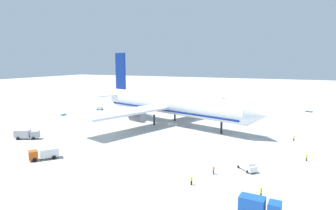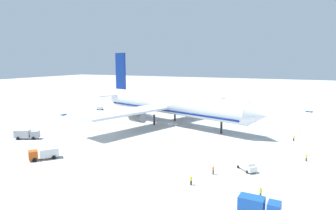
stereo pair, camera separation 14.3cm
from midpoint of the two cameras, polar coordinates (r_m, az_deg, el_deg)
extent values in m
plane|color=#B2B2AD|center=(108.40, 0.55, -3.61)|extent=(600.00, 600.00, 0.00)
cylinder|color=silver|center=(107.12, 0.55, 0.22)|extent=(59.92, 25.16, 7.15)
cone|color=silver|center=(88.78, 16.71, -1.84)|extent=(7.57, 8.41, 7.01)
cone|color=silver|center=(131.96, -10.47, 1.63)|extent=(8.87, 8.64, 6.79)
cube|color=navy|center=(126.74, -9.07, 6.40)|extent=(5.87, 2.29, 14.95)
cube|color=silver|center=(132.05, -6.84, 2.34)|extent=(7.59, 12.03, 0.36)
cube|color=silver|center=(123.79, -11.53, 1.83)|extent=(7.59, 12.03, 0.36)
cube|color=silver|center=(123.51, 5.31, 0.78)|extent=(17.75, 31.62, 0.70)
cylinder|color=slate|center=(119.66, 4.36, -0.52)|extent=(5.45, 4.89, 3.69)
cube|color=silver|center=(96.63, -8.24, -1.40)|extent=(17.75, 31.62, 0.70)
cylinder|color=slate|center=(99.14, -5.81, -2.29)|extent=(6.46, 4.90, 3.32)
cylinder|color=black|center=(95.49, 10.09, -4.24)|extent=(0.70, 0.70, 3.75)
cylinder|color=black|center=(114.10, 1.28, -2.05)|extent=(0.70, 0.70, 3.75)
cylinder|color=black|center=(106.10, -2.69, -2.85)|extent=(0.70, 0.70, 3.75)
cube|color=navy|center=(107.41, 0.55, -0.82)|extent=(57.50, 24.08, 0.50)
cube|color=#999EA5|center=(95.58, -24.01, -5.13)|extent=(2.75, 2.75, 1.91)
cube|color=#B2B2B7|center=(97.02, -26.03, -4.97)|extent=(4.71, 3.72, 2.23)
cube|color=black|center=(95.21, -23.62, -4.86)|extent=(0.84, 1.59, 0.84)
cylinder|color=black|center=(96.80, -23.85, -5.53)|extent=(0.94, 0.67, 0.90)
cylinder|color=black|center=(94.96, -24.32, -5.82)|extent=(0.94, 0.67, 0.90)
cylinder|color=black|center=(98.54, -26.22, -5.45)|extent=(0.94, 0.67, 0.90)
cylinder|color=black|center=(96.73, -26.72, -5.73)|extent=(0.94, 0.67, 0.90)
cube|color=#BF4C14|center=(75.58, -24.35, -8.64)|extent=(2.87, 2.83, 1.86)
cube|color=silver|center=(75.77, -21.72, -8.40)|extent=(4.13, 4.45, 1.97)
cube|color=black|center=(75.43, -24.89, -8.34)|extent=(1.47, 1.17, 0.82)
cylinder|color=black|center=(74.83, -24.11, -9.54)|extent=(0.79, 0.89, 0.90)
cylinder|color=black|center=(76.88, -24.21, -9.07)|extent=(0.79, 0.89, 0.90)
cylinder|color=black|center=(75.10, -20.96, -9.29)|extent=(0.79, 0.89, 0.90)
cylinder|color=black|center=(77.15, -21.14, -8.83)|extent=(0.79, 0.89, 0.90)
cube|color=#194CA5|center=(47.47, 19.55, -18.35)|extent=(1.87, 2.26, 2.24)
cube|color=#194CA5|center=(47.88, 15.62, -17.81)|extent=(3.75, 2.36, 2.42)
cube|color=black|center=(47.16, 20.37, -17.81)|extent=(0.17, 1.83, 0.99)
cylinder|color=black|center=(49.50, 14.93, -18.42)|extent=(0.91, 0.34, 0.90)
cube|color=white|center=(65.57, 14.70, -11.20)|extent=(4.69, 4.66, 1.10)
cube|color=white|center=(65.12, 14.85, -10.58)|extent=(3.34, 3.33, 0.55)
cylinder|color=black|center=(66.46, 13.23, -11.38)|extent=(0.61, 0.61, 0.64)
cylinder|color=black|center=(67.46, 14.56, -11.13)|extent=(0.61, 0.61, 0.64)
cylinder|color=black|center=(64.04, 14.82, -12.21)|extent=(0.61, 0.61, 0.64)
cylinder|color=black|center=(65.08, 16.18, -11.92)|extent=(0.61, 0.61, 0.64)
cube|color=#26598C|center=(147.48, 25.25, -1.10)|extent=(3.08, 2.39, 0.15)
cylinder|color=#333338|center=(146.84, 25.85, -1.18)|extent=(0.58, 0.31, 0.08)
cylinder|color=black|center=(147.73, 25.73, -1.15)|extent=(0.41, 0.27, 0.40)
cylinder|color=black|center=(146.45, 25.51, -1.21)|extent=(0.41, 0.27, 0.40)
cylinder|color=black|center=(148.53, 24.99, -1.05)|extent=(0.41, 0.27, 0.40)
cylinder|color=black|center=(147.26, 24.77, -1.11)|extent=(0.41, 0.27, 0.40)
cube|color=#26598C|center=(142.42, -12.87, -0.82)|extent=(3.10, 1.84, 0.15)
cylinder|color=#333338|center=(143.26, -13.48, -0.78)|extent=(0.61, 0.17, 0.08)
cube|color=silver|center=(142.33, -12.87, -0.57)|extent=(2.61, 1.63, 1.11)
cylinder|color=black|center=(142.36, -13.39, -0.87)|extent=(0.41, 0.18, 0.40)
cylinder|color=black|center=(143.57, -13.12, -0.78)|extent=(0.41, 0.18, 0.40)
cylinder|color=black|center=(141.31, -12.61, -0.91)|extent=(0.41, 0.18, 0.40)
cylinder|color=black|center=(142.52, -12.34, -0.82)|extent=(0.41, 0.18, 0.40)
cube|color=#26598C|center=(133.20, -19.32, -1.71)|extent=(2.26, 3.14, 0.15)
cylinder|color=#333338|center=(134.73, -19.02, -1.59)|extent=(0.27, 0.59, 0.08)
cylinder|color=black|center=(134.47, -19.40, -1.66)|extent=(0.25, 0.42, 0.40)
cylinder|color=black|center=(133.88, -18.86, -1.67)|extent=(0.25, 0.42, 0.40)
cylinder|color=black|center=(132.55, -19.79, -1.81)|extent=(0.25, 0.42, 0.40)
cylinder|color=black|center=(131.96, -19.24, -1.83)|extent=(0.25, 0.42, 0.40)
cylinder|color=black|center=(56.80, 4.40, -14.56)|extent=(0.45, 0.45, 0.85)
cylinder|color=yellow|center=(56.52, 4.41, -13.86)|extent=(0.56, 0.56, 0.64)
sphere|color=beige|center=(56.35, 4.42, -13.46)|extent=(0.23, 0.23, 0.23)
cylinder|color=#3F3F47|center=(54.07, 17.20, -16.14)|extent=(0.45, 0.45, 0.87)
cylinder|color=#B2F219|center=(53.76, 17.23, -15.40)|extent=(0.56, 0.56, 0.65)
sphere|color=#8C6647|center=(53.59, 17.25, -14.97)|extent=(0.24, 0.24, 0.24)
cylinder|color=navy|center=(75.84, 24.82, -9.38)|extent=(0.43, 0.43, 0.82)
cylinder|color=yellow|center=(75.64, 24.86, -8.86)|extent=(0.54, 0.54, 0.62)
sphere|color=beige|center=(75.52, 24.88, -8.55)|extent=(0.22, 0.22, 0.22)
cylinder|color=#3F3F47|center=(62.15, 8.59, -12.55)|extent=(0.38, 0.38, 0.87)
cylinder|color=orange|center=(61.89, 8.61, -11.90)|extent=(0.48, 0.48, 0.65)
sphere|color=tan|center=(61.74, 8.62, -11.51)|extent=(0.23, 0.23, 0.23)
cylinder|color=black|center=(92.72, 22.80, -6.07)|extent=(0.34, 0.34, 0.88)
cylinder|color=yellow|center=(92.54, 22.83, -5.61)|extent=(0.43, 0.43, 0.66)
sphere|color=tan|center=(92.43, 22.84, -5.34)|extent=(0.24, 0.24, 0.24)
cone|color=orange|center=(163.86, -5.44, 0.54)|extent=(0.36, 0.36, 0.55)
cone|color=orange|center=(81.98, -22.85, -8.05)|extent=(0.36, 0.36, 0.55)
cone|color=orange|center=(101.84, 23.79, -4.97)|extent=(0.36, 0.36, 0.55)
camera|label=1|loc=(0.07, -90.04, -0.01)|focal=31.99mm
camera|label=2|loc=(0.07, 89.96, 0.01)|focal=31.99mm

